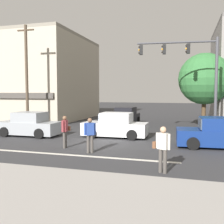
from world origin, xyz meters
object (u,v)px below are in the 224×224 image
Objects in this scene: sedan_crossing_rightbound at (29,125)px; sedan_crossing_center at (126,117)px; pedestrian_far_side at (90,133)px; traffic_light_mast at (194,69)px; pedestrian_mid_crossing at (65,130)px; utility_pole_near_left at (27,76)px; street_tree at (204,79)px; sedan_crossing_leftbound at (115,126)px; sedan_parked_curbside at (218,134)px; pedestrian_foreground_with_bag at (162,147)px.

sedan_crossing_rightbound and sedan_crossing_center have the same top height.
traffic_light_mast is at bearing 49.13° from pedestrian_far_side.
sedan_crossing_rightbound is 2.46× the size of pedestrian_mid_crossing.
pedestrian_mid_crossing is at bearing -43.01° from utility_pole_near_left.
street_tree is at bearing 28.98° from sedan_crossing_rightbound.
traffic_light_mast is at bearing 10.21° from sedan_crossing_leftbound.
pedestrian_mid_crossing reaches higher than sedan_crossing_rightbound.
sedan_crossing_center is (-6.80, 8.20, 0.00)m from sedan_parked_curbside.
pedestrian_mid_crossing is (-7.59, -2.27, 0.24)m from sedan_parked_curbside.
sedan_crossing_leftbound is at bearing -137.45° from street_tree.
sedan_crossing_leftbound is (-5.97, 1.63, 0.00)m from sedan_parked_curbside.
sedan_crossing_rightbound is 10.88m from pedestrian_foreground_with_bag.
sedan_parked_curbside is 2.52× the size of pedestrian_foreground_with_bag.
utility_pole_near_left reaches higher than pedestrian_far_side.
pedestrian_mid_crossing reaches higher than sedan_crossing_center.
traffic_light_mast is (12.37, -0.80, 0.14)m from utility_pole_near_left.
pedestrian_mid_crossing is (-5.23, 2.90, 0.00)m from pedestrian_foreground_with_bag.
pedestrian_foreground_with_bag is at bearing -62.02° from sedan_crossing_leftbound.
sedan_crossing_rightbound is at bearing 177.25° from sedan_parked_curbside.
sedan_parked_curbside is (1.19, -2.49, -3.59)m from traffic_light_mast.
utility_pole_near_left is 10.39m from pedestrian_far_side.
pedestrian_mid_crossing reaches higher than sedan_crossing_leftbound.
street_tree is 4.42m from traffic_light_mast.
sedan_crossing_rightbound is 5.74m from sedan_crossing_leftbound.
sedan_crossing_center is 14.09m from pedestrian_foreground_with_bag.
sedan_crossing_rightbound is 2.46× the size of pedestrian_foreground_with_bag.
utility_pole_near_left is 4.81× the size of pedestrian_far_side.
sedan_parked_curbside is at bearing -87.26° from street_tree.
traffic_light_mast is at bearing -101.25° from street_tree.
pedestrian_foreground_with_bag is at bearing -114.54° from sedan_parked_curbside.
pedestrian_foreground_with_bag reaches higher than sedan_parked_curbside.
sedan_crossing_rightbound and sedan_parked_curbside have the same top height.
pedestrian_far_side is at bearing -89.58° from sedan_crossing_leftbound.
sedan_parked_curbside is (13.55, -3.29, -3.45)m from utility_pole_near_left.
pedestrian_far_side is at bearing -130.87° from traffic_light_mast.
traffic_light_mast is 11.19m from sedan_crossing_rightbound.
utility_pole_near_left is 12.39m from traffic_light_mast.
traffic_light_mast reaches higher than sedan_crossing_leftbound.
pedestrian_mid_crossing is at bearing -94.32° from sedan_crossing_center.
utility_pole_near_left is 14.37m from sedan_parked_curbside.
traffic_light_mast reaches higher than sedan_crossing_center.
sedan_crossing_rightbound is 1.00× the size of sedan_crossing_leftbound.
sedan_parked_curbside is 2.52× the size of pedestrian_far_side.
pedestrian_mid_crossing is at bearing 151.00° from pedestrian_foreground_with_bag.
sedan_crossing_center is 2.49× the size of pedestrian_mid_crossing.
pedestrian_foreground_with_bag is 4.18m from pedestrian_far_side.
pedestrian_foreground_with_bag is at bearing -31.22° from pedestrian_far_side.
utility_pole_near_left is 1.93× the size of sedan_crossing_center.
pedestrian_far_side is (7.62, -6.29, -3.22)m from utility_pole_near_left.
sedan_crossing_leftbound is (7.58, -1.66, -3.45)m from utility_pole_near_left.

